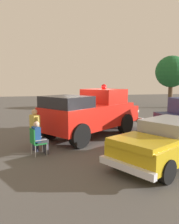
# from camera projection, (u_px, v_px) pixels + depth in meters

# --- Properties ---
(ground_plane) EXTENTS (60.00, 60.00, 0.00)m
(ground_plane) POSITION_uv_depth(u_px,v_px,m) (90.00, 133.00, 12.24)
(ground_plane) COLOR #514F4C
(vintage_fire_truck) EXTENTS (5.22, 6.10, 2.59)m
(vintage_fire_truck) POSITION_uv_depth(u_px,v_px,m) (93.00, 112.00, 11.48)
(vintage_fire_truck) COLOR black
(vintage_fire_truck) RESTS_ON ground
(classic_hot_rod) EXTENTS (3.70, 4.72, 1.46)m
(classic_hot_rod) POSITION_uv_depth(u_px,v_px,m) (166.00, 141.00, 7.68)
(classic_hot_rod) COLOR black
(classic_hot_rod) RESTS_ON ground
(lawn_chair_near_truck) EXTENTS (0.63, 0.63, 1.02)m
(lawn_chair_near_truck) POSITION_uv_depth(u_px,v_px,m) (36.00, 140.00, 8.47)
(lawn_chair_near_truck) COLOR #B7BABF
(lawn_chair_near_truck) RESTS_ON ground
(lawn_chair_by_car) EXTENTS (0.62, 0.63, 1.02)m
(lawn_chair_by_car) POSITION_uv_depth(u_px,v_px,m) (81.00, 114.00, 15.04)
(lawn_chair_by_car) COLOR #B7BABF
(lawn_chair_by_car) RESTS_ON ground
(spectator_seated) EXTENTS (0.53, 0.63, 1.29)m
(spectator_seated) POSITION_uv_depth(u_px,v_px,m) (39.00, 137.00, 8.53)
(spectator_seated) COLOR #383842
(spectator_seated) RESTS_ON ground
(spectator_standing) EXTENTS (0.62, 0.42, 1.68)m
(spectator_standing) POSITION_uv_depth(u_px,v_px,m) (35.00, 127.00, 9.00)
(spectator_standing) COLOR #2D334C
(spectator_standing) RESTS_ON ground
(oak_tree_right) EXTENTS (3.15, 3.15, 5.24)m
(oak_tree_right) POSITION_uv_depth(u_px,v_px,m) (171.00, 72.00, 22.95)
(oak_tree_right) COLOR brown
(oak_tree_right) RESTS_ON ground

